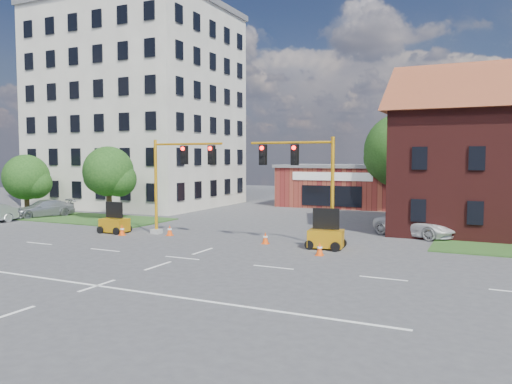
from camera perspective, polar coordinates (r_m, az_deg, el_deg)
ground at (r=25.57m, az=-8.45°, el=-7.47°), size 120.00×120.00×0.00m
grass_verge_nw at (r=46.12m, az=-22.42°, el=-2.56°), size 22.00×6.00×0.08m
lane_markings at (r=23.19m, az=-12.60°, el=-8.70°), size 60.00×36.00×0.01m
office_block at (r=54.82m, az=-13.37°, el=9.38°), size 18.40×15.40×20.60m
brick_shop at (r=52.78m, az=9.85°, el=0.79°), size 12.40×8.40×4.30m
tree_large at (r=48.44m, az=16.85°, el=4.22°), size 7.47×7.11×9.19m
tree_nw_front at (r=41.91m, az=-16.23°, el=2.03°), size 4.24×4.04×5.94m
tree_nw_rear at (r=49.44m, az=-24.56°, el=1.38°), size 4.29×4.08×5.30m
signal_mast_west at (r=32.49m, az=-9.06°, el=1.93°), size 5.30×0.60×6.20m
signal_mast_east at (r=28.52m, az=5.57°, el=1.68°), size 5.30×0.60×6.20m
trailer_west at (r=34.73m, az=-15.87°, el=-3.50°), size 1.76×1.18×1.99m
trailer_east at (r=27.97m, az=7.99°, el=-5.08°), size 2.04×1.50×2.15m
cone_a at (r=33.52m, az=-15.06°, el=-4.24°), size 0.40×0.40×0.70m
cone_b at (r=32.79m, az=-9.84°, el=-4.34°), size 0.40×0.40×0.70m
cone_c at (r=26.05m, az=7.28°, el=-6.49°), size 0.40×0.40×0.70m
cone_d at (r=29.26m, az=1.08°, el=-5.30°), size 0.40×0.40×0.70m
pickup_white at (r=33.58m, az=17.86°, el=-3.58°), size 5.93×4.47×1.50m
sedan_silver_rear at (r=45.85m, az=-23.11°, el=-1.75°), size 3.89×5.40×1.45m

